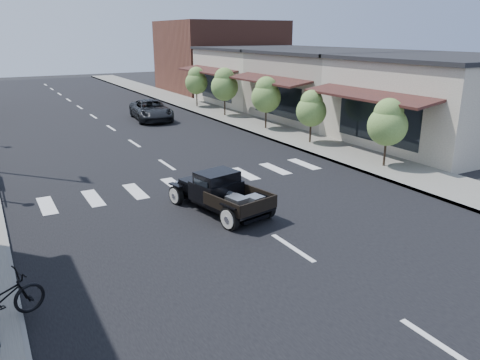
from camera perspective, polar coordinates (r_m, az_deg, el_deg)
ground at (r=15.78m, az=0.11°, el=-4.19°), size 120.00×120.00×0.00m
road at (r=29.28m, az=-14.46°, el=5.47°), size 14.00×80.00×0.02m
road_markings at (r=24.59m, az=-11.38°, el=3.43°), size 12.00×60.00×0.06m
sidewalk_right at (r=32.42m, az=0.25°, el=7.27°), size 3.00×80.00×0.15m
storefront_near at (r=28.04m, az=23.78°, el=8.70°), size 10.00×9.00×4.50m
storefront_mid at (r=34.20m, az=11.68°, el=11.13°), size 10.00×9.00×4.50m
storefront_far at (r=41.41m, az=3.41°, el=12.50°), size 10.00×9.00×4.50m
far_building_right at (r=50.25m, az=-2.40°, el=14.82°), size 11.00×10.00×7.00m
small_tree_a at (r=21.61m, az=17.44°, el=5.40°), size 1.74×1.74×2.90m
small_tree_b at (r=25.57m, az=8.65°, el=7.56°), size 1.63×1.63×2.71m
small_tree_c at (r=29.21m, az=3.19°, el=9.29°), size 1.83×1.83×3.05m
small_tree_d at (r=33.98m, az=-1.89°, el=10.62°), size 1.94×1.94×3.24m
small_tree_e at (r=38.39m, az=-5.32°, el=11.17°), size 1.80×1.80×3.01m
hotrod_pickup at (r=15.77m, az=-2.40°, el=-1.49°), size 2.70×4.38×1.41m
second_car at (r=33.44m, az=-10.77°, el=8.35°), size 2.87×5.24×1.39m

